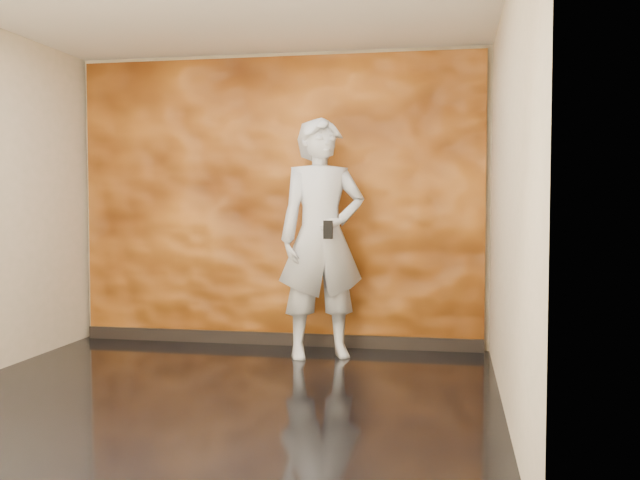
# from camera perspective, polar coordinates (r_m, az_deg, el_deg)

# --- Properties ---
(room) EXTENTS (4.02, 4.02, 2.81)m
(room) POSITION_cam_1_polar(r_m,az_deg,el_deg) (4.98, -8.87, 3.29)
(room) COLOR black
(room) RESTS_ON ground
(feature_wall) EXTENTS (3.90, 0.06, 2.75)m
(feature_wall) POSITION_cam_1_polar(r_m,az_deg,el_deg) (6.86, -3.41, 3.07)
(feature_wall) COLOR orange
(feature_wall) RESTS_ON ground
(baseboard) EXTENTS (3.90, 0.04, 0.12)m
(baseboard) POSITION_cam_1_polar(r_m,az_deg,el_deg) (6.94, -3.46, -7.89)
(baseboard) COLOR black
(baseboard) RESTS_ON ground
(man) EXTENTS (0.91, 0.76, 2.12)m
(man) POSITION_cam_1_polar(r_m,az_deg,el_deg) (6.29, 0.15, 0.16)
(man) COLOR #A0A7B1
(man) RESTS_ON ground
(phone) EXTENTS (0.09, 0.03, 0.16)m
(phone) POSITION_cam_1_polar(r_m,az_deg,el_deg) (6.01, 0.65, 0.83)
(phone) COLOR black
(phone) RESTS_ON man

